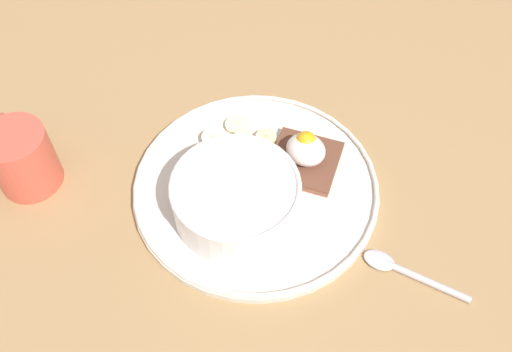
{
  "coord_description": "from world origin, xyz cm",
  "views": [
    {
      "loc": [
        21.56,
        -34.17,
        60.1
      ],
      "look_at": [
        0.0,
        0.0,
        5.0
      ],
      "focal_mm": 40.0,
      "sensor_mm": 36.0,
      "label": 1
    }
  ],
  "objects_px": {
    "banana_slice_front": "(236,125)",
    "poached_egg": "(306,148)",
    "oatmeal_bowl": "(237,198)",
    "banana_slice_right": "(213,139)",
    "coffee_mug": "(22,157)",
    "banana_slice_left": "(243,140)",
    "banana_slice_back": "(225,153)",
    "spoon": "(403,270)",
    "banana_slice_inner": "(266,139)",
    "toast_slice": "(305,161)"
  },
  "relations": [
    {
      "from": "banana_slice_back",
      "to": "coffee_mug",
      "type": "bearing_deg",
      "value": -141.18
    },
    {
      "from": "coffee_mug",
      "to": "banana_slice_back",
      "type": "bearing_deg",
      "value": 38.82
    },
    {
      "from": "toast_slice",
      "to": "banana_slice_front",
      "type": "xyz_separation_m",
      "value": [
        -0.11,
        0.01,
        -0.0
      ]
    },
    {
      "from": "toast_slice",
      "to": "poached_egg",
      "type": "bearing_deg",
      "value": 125.45
    },
    {
      "from": "banana_slice_front",
      "to": "banana_slice_inner",
      "type": "height_order",
      "value": "banana_slice_inner"
    },
    {
      "from": "banana_slice_inner",
      "to": "banana_slice_back",
      "type": "bearing_deg",
      "value": -123.95
    },
    {
      "from": "oatmeal_bowl",
      "to": "banana_slice_right",
      "type": "distance_m",
      "value": 0.11
    },
    {
      "from": "poached_egg",
      "to": "banana_slice_back",
      "type": "xyz_separation_m",
      "value": [
        -0.09,
        -0.04,
        -0.02
      ]
    },
    {
      "from": "banana_slice_left",
      "to": "banana_slice_right",
      "type": "distance_m",
      "value": 0.04
    },
    {
      "from": "oatmeal_bowl",
      "to": "spoon",
      "type": "xyz_separation_m",
      "value": [
        0.2,
        0.04,
        -0.03
      ]
    },
    {
      "from": "coffee_mug",
      "to": "oatmeal_bowl",
      "type": "bearing_deg",
      "value": 20.07
    },
    {
      "from": "banana_slice_left",
      "to": "banana_slice_inner",
      "type": "bearing_deg",
      "value": 39.05
    },
    {
      "from": "oatmeal_bowl",
      "to": "banana_slice_left",
      "type": "distance_m",
      "value": 0.11
    },
    {
      "from": "banana_slice_right",
      "to": "banana_slice_inner",
      "type": "height_order",
      "value": "banana_slice_right"
    },
    {
      "from": "banana_slice_left",
      "to": "banana_slice_right",
      "type": "height_order",
      "value": "banana_slice_left"
    },
    {
      "from": "banana_slice_left",
      "to": "banana_slice_back",
      "type": "height_order",
      "value": "banana_slice_left"
    },
    {
      "from": "banana_slice_left",
      "to": "toast_slice",
      "type": "bearing_deg",
      "value": 9.27
    },
    {
      "from": "banana_slice_front",
      "to": "spoon",
      "type": "bearing_deg",
      "value": -15.04
    },
    {
      "from": "poached_egg",
      "to": "banana_slice_left",
      "type": "bearing_deg",
      "value": -170.08
    },
    {
      "from": "spoon",
      "to": "banana_slice_right",
      "type": "bearing_deg",
      "value": 172.85
    },
    {
      "from": "banana_slice_front",
      "to": "coffee_mug",
      "type": "bearing_deg",
      "value": -131.23
    },
    {
      "from": "toast_slice",
      "to": "banana_slice_left",
      "type": "distance_m",
      "value": 0.08
    },
    {
      "from": "banana_slice_inner",
      "to": "oatmeal_bowl",
      "type": "bearing_deg",
      "value": -76.06
    },
    {
      "from": "oatmeal_bowl",
      "to": "spoon",
      "type": "distance_m",
      "value": 0.2
    },
    {
      "from": "toast_slice",
      "to": "banana_slice_right",
      "type": "distance_m",
      "value": 0.12
    },
    {
      "from": "banana_slice_back",
      "to": "spoon",
      "type": "distance_m",
      "value": 0.26
    },
    {
      "from": "banana_slice_left",
      "to": "oatmeal_bowl",
      "type": "bearing_deg",
      "value": -60.93
    },
    {
      "from": "banana_slice_inner",
      "to": "coffee_mug",
      "type": "height_order",
      "value": "coffee_mug"
    },
    {
      "from": "banana_slice_front",
      "to": "toast_slice",
      "type": "bearing_deg",
      "value": -2.8
    },
    {
      "from": "banana_slice_front",
      "to": "poached_egg",
      "type": "bearing_deg",
      "value": -2.35
    },
    {
      "from": "banana_slice_back",
      "to": "coffee_mug",
      "type": "height_order",
      "value": "coffee_mug"
    },
    {
      "from": "poached_egg",
      "to": "banana_slice_inner",
      "type": "relative_size",
      "value": 1.36
    },
    {
      "from": "banana_slice_left",
      "to": "spoon",
      "type": "height_order",
      "value": "banana_slice_left"
    },
    {
      "from": "poached_egg",
      "to": "coffee_mug",
      "type": "bearing_deg",
      "value": -145.13
    },
    {
      "from": "banana_slice_front",
      "to": "coffee_mug",
      "type": "height_order",
      "value": "coffee_mug"
    },
    {
      "from": "poached_egg",
      "to": "banana_slice_back",
      "type": "height_order",
      "value": "poached_egg"
    },
    {
      "from": "banana_slice_back",
      "to": "banana_slice_inner",
      "type": "distance_m",
      "value": 0.06
    },
    {
      "from": "spoon",
      "to": "oatmeal_bowl",
      "type": "bearing_deg",
      "value": -169.55
    },
    {
      "from": "banana_slice_right",
      "to": "coffee_mug",
      "type": "relative_size",
      "value": 0.34
    },
    {
      "from": "banana_slice_front",
      "to": "banana_slice_inner",
      "type": "bearing_deg",
      "value": 0.08
    },
    {
      "from": "toast_slice",
      "to": "banana_slice_right",
      "type": "xyz_separation_m",
      "value": [
        -0.12,
        -0.03,
        0.0
      ]
    },
    {
      "from": "oatmeal_bowl",
      "to": "poached_egg",
      "type": "height_order",
      "value": "oatmeal_bowl"
    },
    {
      "from": "poached_egg",
      "to": "banana_slice_front",
      "type": "height_order",
      "value": "poached_egg"
    },
    {
      "from": "banana_slice_left",
      "to": "banana_slice_inner",
      "type": "relative_size",
      "value": 0.93
    },
    {
      "from": "poached_egg",
      "to": "banana_slice_front",
      "type": "relative_size",
      "value": 1.23
    },
    {
      "from": "oatmeal_bowl",
      "to": "banana_slice_left",
      "type": "relative_size",
      "value": 4.41
    },
    {
      "from": "oatmeal_bowl",
      "to": "coffee_mug",
      "type": "xyz_separation_m",
      "value": [
        -0.25,
        -0.09,
        0.0
      ]
    },
    {
      "from": "toast_slice",
      "to": "banana_slice_front",
      "type": "relative_size",
      "value": 2.47
    },
    {
      "from": "toast_slice",
      "to": "spoon",
      "type": "xyz_separation_m",
      "value": [
        0.16,
        -0.07,
        -0.01
      ]
    },
    {
      "from": "poached_egg",
      "to": "oatmeal_bowl",
      "type": "bearing_deg",
      "value": -106.98
    }
  ]
}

